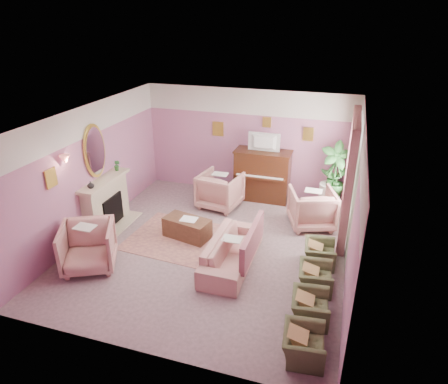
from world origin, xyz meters
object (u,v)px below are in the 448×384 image
(television, at_px, (263,141))
(sofa, at_px, (232,246))
(piano, at_px, (262,176))
(floral_armchair_right, at_px, (312,206))
(coffee_table, at_px, (187,228))
(olive_chair_a, at_px, (304,341))
(floral_armchair_left, at_px, (220,188))
(olive_chair_b, at_px, (310,304))
(olive_chair_c, at_px, (316,274))
(olive_chair_d, at_px, (320,250))
(floral_armchair_front, at_px, (88,245))
(side_table, at_px, (329,197))

(television, relative_size, sofa, 0.40)
(piano, height_order, floral_armchair_right, piano)
(television, height_order, sofa, television)
(coffee_table, height_order, olive_chair_a, olive_chair_a)
(floral_armchair_left, xyz_separation_m, olive_chair_b, (2.64, -3.45, -0.20))
(coffee_table, bearing_deg, floral_armchair_left, 82.48)
(television, height_order, olive_chair_c, television)
(floral_armchair_right, distance_m, olive_chair_d, 1.54)
(television, bearing_deg, olive_chair_d, -55.64)
(piano, distance_m, floral_armchair_front, 4.76)
(olive_chair_d, xyz_separation_m, side_table, (0.00, 2.44, 0.05))
(floral_armchair_front, relative_size, olive_chair_d, 1.45)
(floral_armchair_left, height_order, olive_chair_d, floral_armchair_left)
(olive_chair_d, bearing_deg, side_table, 89.96)
(sofa, distance_m, floral_armchair_right, 2.42)
(television, bearing_deg, olive_chair_b, -67.45)
(coffee_table, distance_m, floral_armchair_right, 2.88)
(television, bearing_deg, olive_chair_a, -70.86)
(television, distance_m, olive_chair_a, 5.45)
(floral_armchair_right, bearing_deg, floral_armchair_front, -142.89)
(floral_armchair_front, relative_size, olive_chair_a, 1.45)
(television, xyz_separation_m, sofa, (0.10, -3.09, -1.19))
(coffee_table, bearing_deg, olive_chair_d, -2.91)
(piano, distance_m, coffee_table, 2.72)
(television, distance_m, coffee_table, 2.98)
(floral_armchair_right, distance_m, olive_chair_a, 3.96)
(floral_armchair_left, distance_m, olive_chair_b, 4.35)
(floral_armchair_left, distance_m, olive_chair_c, 3.73)
(olive_chair_a, bearing_deg, olive_chair_c, 90.00)
(floral_armchair_right, bearing_deg, television, 143.26)
(floral_armchair_front, relative_size, side_table, 1.43)
(olive_chair_b, distance_m, side_table, 4.08)
(piano, height_order, olive_chair_a, piano)
(sofa, xyz_separation_m, floral_armchair_left, (-1.01, 2.36, 0.09))
(olive_chair_a, relative_size, olive_chair_c, 1.00)
(olive_chair_c, bearing_deg, piano, 116.98)
(sofa, bearing_deg, olive_chair_b, -33.74)
(piano, height_order, coffee_table, piano)
(floral_armchair_left, xyz_separation_m, olive_chair_d, (2.64, -1.81, -0.20))
(olive_chair_d, bearing_deg, olive_chair_c, -90.00)
(olive_chair_b, height_order, olive_chair_d, same)
(coffee_table, xyz_separation_m, olive_chair_d, (2.86, -0.15, 0.07))
(floral_armchair_right, relative_size, side_table, 1.43)
(piano, distance_m, sofa, 3.15)
(television, xyz_separation_m, floral_armchair_right, (1.41, -1.05, -1.10))
(piano, bearing_deg, olive_chair_d, -56.16)
(sofa, height_order, olive_chair_b, sofa)
(sofa, relative_size, olive_chair_a, 2.94)
(piano, relative_size, floral_armchair_front, 1.40)
(piano, height_order, olive_chair_d, piano)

